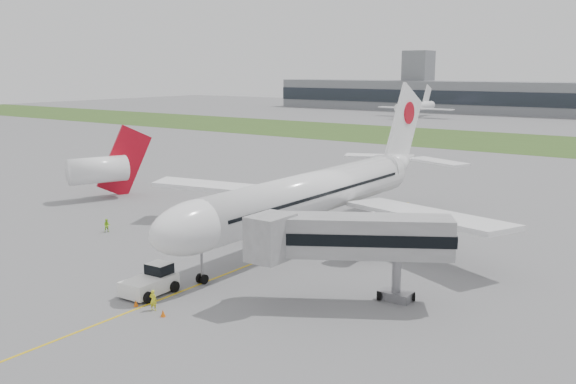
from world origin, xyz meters
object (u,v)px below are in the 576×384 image
Objects in this scene: pushback_tug at (152,280)px; jet_bridge at (346,237)px; airliner at (318,191)px; neighbor_aircraft at (102,169)px; ground_crew_near at (153,300)px.

pushback_tug is 17.83m from jet_bridge.
airliner reaches higher than neighbor_aircraft.
jet_bridge is (13.36, -16.30, 0.10)m from airliner.
neighbor_aircraft is (-53.25, 16.96, -1.11)m from jet_bridge.
airliner is 30.43× the size of ground_crew_near.
airliner is 39.91m from neighbor_aircraft.
ground_crew_near is 49.95m from neighbor_aircraft.
ground_crew_near is (1.37, -27.24, -4.77)m from airliner.
pushback_tug is 0.35× the size of neighbor_aircraft.
airliner is 24.87m from pushback_tug.
ground_crew_near is at bearing -87.12° from airliner.
neighbor_aircraft is at bearing -51.25° from ground_crew_near.
neighbor_aircraft is (-39.89, 0.66, -1.02)m from airliner.
pushback_tug is at bearing -94.33° from airliner.
pushback_tug is (-1.85, -24.39, -4.50)m from airliner.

